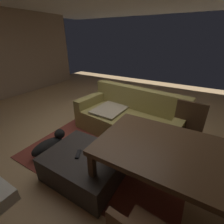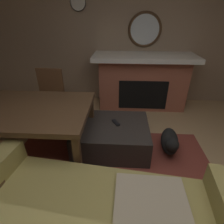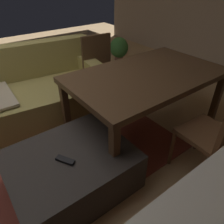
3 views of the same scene
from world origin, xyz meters
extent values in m
plane|color=tan|center=(0.00, 0.00, 0.00)|extent=(9.44, 9.44, 0.00)
cube|color=#9E846B|center=(0.00, -2.80, 1.29)|extent=(8.27, 0.12, 2.58)
cube|color=brown|center=(0.32, -0.38, 0.01)|extent=(2.60, 2.00, 0.01)
cube|color=#9E5642|center=(-0.21, -2.44, 0.49)|extent=(1.66, 0.60, 0.97)
cube|color=black|center=(-0.21, -2.18, 0.35)|extent=(0.91, 0.10, 0.56)
cube|color=white|center=(-0.21, -2.39, 1.01)|extent=(1.90, 0.76, 0.08)
torus|color=#4C331E|center=(-0.21, -2.71, 1.44)|extent=(0.63, 0.05, 0.63)
cylinder|color=silver|center=(-0.21, -2.71, 1.44)|extent=(0.54, 0.01, 0.54)
cube|color=tan|center=(-0.05, 0.31, 0.45)|extent=(0.59, 0.84, 0.03)
cube|color=#2D2826|center=(0.32, -1.02, 0.19)|extent=(1.02, 0.83, 0.38)
cube|color=black|center=(0.26, -1.07, 0.39)|extent=(0.12, 0.16, 0.02)
cube|color=#513823|center=(1.41, -0.79, 0.71)|extent=(1.69, 1.02, 0.06)
cube|color=#513823|center=(0.63, -0.34, 0.34)|extent=(0.07, 0.07, 0.68)
cube|color=#513823|center=(0.63, -1.24, 0.34)|extent=(0.07, 0.07, 0.68)
cube|color=brown|center=(1.41, -1.60, 0.43)|extent=(0.47, 0.47, 0.04)
cube|color=brown|center=(1.40, -1.79, 0.69)|extent=(0.44, 0.07, 0.48)
cylinder|color=brown|center=(1.23, -1.38, 0.21)|extent=(0.04, 0.04, 0.41)
cylinder|color=brown|center=(1.62, -1.41, 0.21)|extent=(0.04, 0.04, 0.41)
cylinder|color=brown|center=(1.20, -1.78, 0.21)|extent=(0.04, 0.04, 0.41)
cylinder|color=brown|center=(1.60, -1.81, 0.21)|extent=(0.04, 0.04, 0.41)
cylinder|color=#513823|center=(1.19, -0.16, 0.21)|extent=(0.04, 0.04, 0.41)
ellipsoid|color=black|center=(-0.49, -1.00, 0.17)|extent=(0.32, 0.57, 0.23)
sphere|color=black|center=(-0.45, -0.76, 0.29)|extent=(0.17, 0.17, 0.17)
cylinder|color=silver|center=(1.02, -2.71, 1.89)|extent=(0.27, 0.03, 0.27)
torus|color=black|center=(1.02, -2.71, 1.89)|extent=(0.29, 0.02, 0.29)
camera|label=1|loc=(1.48, -2.25, 1.81)|focal=25.07mm
camera|label=2|loc=(0.19, 1.04, 1.72)|focal=28.80mm
camera|label=3|loc=(-0.16, -2.25, 1.66)|focal=34.09mm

